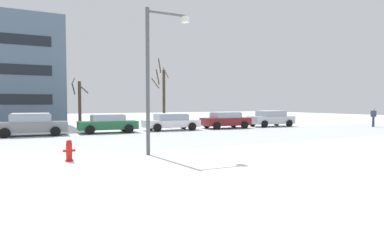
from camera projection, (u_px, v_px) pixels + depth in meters
ground_plane at (36, 156)px, 13.71m from camera, size 120.00×120.00×0.00m
road_surface at (34, 146)px, 17.01m from camera, size 80.00×9.40×0.00m
fire_hydrant at (69, 150)px, 12.38m from camera, size 0.44×0.30×0.85m
street_lamp at (155, 66)px, 13.95m from camera, size 2.01×0.36×6.15m
parked_car_gray at (31, 124)px, 22.10m from camera, size 4.61×2.29×1.53m
parked_car_green at (108, 123)px, 24.42m from camera, size 4.31×2.15×1.39m
parked_car_white at (171, 122)px, 26.78m from camera, size 4.61×2.23×1.37m
parked_car_maroon at (226, 120)px, 28.91m from camera, size 4.30×2.26×1.44m
parked_car_silver at (271, 118)px, 31.27m from camera, size 4.43×2.26×1.50m
pedestrian_crossing at (373, 116)px, 30.62m from camera, size 0.48×0.41×1.72m
tree_far_right at (163, 96)px, 29.59m from camera, size 1.29×1.72×6.23m
tree_far_mid at (80, 104)px, 27.43m from camera, size 1.39×1.38×4.33m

